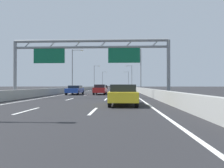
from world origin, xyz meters
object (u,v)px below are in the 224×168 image
streetlamp_left_mid (73,68)px  yellow_car (123,95)px  blue_car (75,90)px  streetlamp_left_distant (103,79)px  red_car (100,89)px  streetlamp_right_distant (128,79)px  white_car (116,86)px  streetlamp_right_mid (140,67)px  green_car (122,86)px  sign_gantry (89,53)px  black_car (105,87)px  streetlamp_right_far (131,75)px  streetlamp_left_far (95,76)px  orange_car (114,87)px

streetlamp_left_mid → yellow_car: bearing=-70.3°
blue_car → streetlamp_left_mid: bearing=104.6°
streetlamp_left_distant → red_car: (7.63, -88.33, -4.63)m
streetlamp_right_distant → white_car: streetlamp_right_distant is taller
streetlamp_right_mid → green_car: streetlamp_right_mid is taller
sign_gantry → black_car: (-3.65, 67.30, -4.09)m
streetlamp_right_far → blue_car: 53.14m
sign_gantry → yellow_car: sign_gantry is taller
streetlamp_right_mid → streetlamp_right_far: size_ratio=1.00×
black_car → red_car: (3.91, -58.81, 0.02)m
green_car → blue_car: size_ratio=0.92×
streetlamp_left_mid → streetlamp_left_distant: size_ratio=1.00×
streetlamp_left_mid → yellow_car: streetlamp_left_mid is taller
red_car → streetlamp_left_distant: bearing=94.9°
red_car → streetlamp_right_distant: bearing=85.3°
streetlamp_right_mid → blue_car: size_ratio=2.03×
streetlamp_left_far → black_car: size_ratio=2.07×
white_car → black_car: white_car is taller
streetlamp_left_far → blue_car: 52.13m
streetlamp_right_far → orange_car: 20.94m
streetlamp_right_distant → red_car: bearing=-94.7°
blue_car → yellow_car: bearing=-65.6°
streetlamp_left_distant → red_car: size_ratio=2.21×
yellow_car → streetlamp_left_far: bearing=99.2°
streetlamp_left_far → white_car: size_ratio=2.18×
white_car → green_car: size_ratio=1.01×
streetlamp_left_far → streetlamp_right_distant: 39.76m
white_car → green_car: bearing=-79.7°
sign_gantry → streetlamp_left_mid: 24.28m
streetlamp_right_mid → streetlamp_right_distant: 73.69m
streetlamp_left_distant → green_car: bearing=-38.2°
streetlamp_left_far → streetlamp_left_distant: 36.85m
streetlamp_right_far → blue_car: bearing=-102.0°
yellow_car → streetlamp_right_distant: bearing=87.8°
streetlamp_right_distant → red_car: 88.76m
streetlamp_left_mid → black_car: 44.57m
streetlamp_left_mid → streetlamp_right_far: 39.76m
orange_car → red_car: bearing=-89.8°
black_car → streetlamp_right_mid: bearing=-75.8°
streetlamp_right_far → streetlamp_left_distant: (-14.93, 36.85, 0.00)m
streetlamp_left_distant → streetlamp_left_mid: bearing=-90.0°
streetlamp_right_distant → white_car: bearing=124.1°
sign_gantry → orange_car: size_ratio=3.73×
sign_gantry → streetlamp_right_distant: (7.57, 96.82, 0.56)m
black_car → orange_car: 12.21m
white_car → black_car: size_ratio=0.95×
white_car → green_car: 19.88m
sign_gantry → streetlamp_right_far: bearing=82.8°
streetlamp_left_distant → blue_car: 88.82m
orange_car → yellow_car: (3.50, -86.20, -0.02)m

